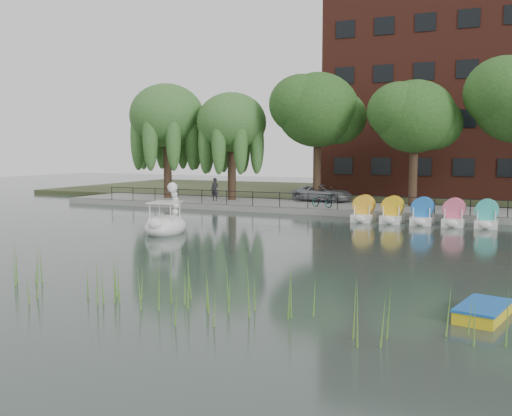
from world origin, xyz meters
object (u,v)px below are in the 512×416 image
Objects in this scene: bicycle at (322,200)px; pedestrian at (215,188)px; yellow_rowboat at (483,311)px; swan_boat at (166,222)px; minivan at (323,192)px.

bicycle is 8.90m from pedestrian.
pedestrian is 30.01m from yellow_rowboat.
bicycle is 23.95m from yellow_rowboat.
swan_boat is at bearing -177.42° from bicycle.
pedestrian is at bearing 116.13° from minivan.
minivan is at bearing 127.92° from yellow_rowboat.
pedestrian is at bearing 104.65° from bicycle.
yellow_rowboat is (11.14, -21.19, -0.70)m from bicycle.
minivan is 28.10m from yellow_rowboat.
bicycle is 0.80× the size of yellow_rowboat.
yellow_rowboat is (12.41, -25.20, -0.92)m from minivan.
minivan is 2.60× the size of pedestrian.
pedestrian is at bearing 143.43° from yellow_rowboat.
swan_boat reaches higher than pedestrian.
bicycle is at bearing -1.99° from pedestrian.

